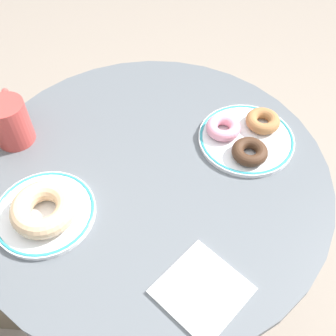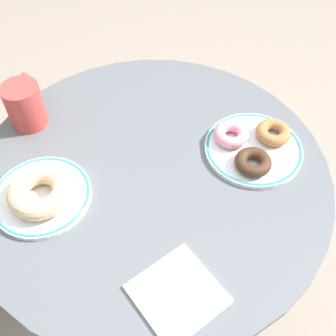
{
  "view_description": "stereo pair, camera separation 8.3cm",
  "coord_description": "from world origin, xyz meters",
  "px_view_note": "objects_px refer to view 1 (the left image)",
  "views": [
    {
      "loc": [
        -0.28,
        -0.44,
        1.44
      ],
      "look_at": [
        0.03,
        -0.02,
        0.79
      ],
      "focal_mm": 43.97,
      "sensor_mm": 36.0,
      "label": 1
    },
    {
      "loc": [
        -0.2,
        -0.48,
        1.44
      ],
      "look_at": [
        0.03,
        -0.02,
        0.79
      ],
      "focal_mm": 43.97,
      "sensor_mm": 36.0,
      "label": 2
    }
  ],
  "objects_px": {
    "donut_chocolate": "(250,152)",
    "plate_left": "(45,213)",
    "plate_right": "(246,139)",
    "donut_cinnamon": "(263,121)",
    "coffee_mug": "(10,121)",
    "cafe_table": "(154,232)",
    "donut_pink_frosted": "(223,128)",
    "paper_napkin": "(202,290)",
    "donut_glazed": "(44,209)"
  },
  "relations": [
    {
      "from": "donut_glazed",
      "to": "donut_chocolate",
      "type": "xyz_separation_m",
      "value": [
        0.41,
        -0.12,
        -0.01
      ]
    },
    {
      "from": "donut_glazed",
      "to": "donut_chocolate",
      "type": "distance_m",
      "value": 0.42
    },
    {
      "from": "donut_cinnamon",
      "to": "donut_pink_frosted",
      "type": "xyz_separation_m",
      "value": [
        -0.08,
        0.04,
        0.0
      ]
    },
    {
      "from": "plate_left",
      "to": "donut_chocolate",
      "type": "bearing_deg",
      "value": -17.26
    },
    {
      "from": "donut_cinnamon",
      "to": "plate_left",
      "type": "bearing_deg",
      "value": 171.08
    },
    {
      "from": "plate_right",
      "to": "paper_napkin",
      "type": "bearing_deg",
      "value": -144.45
    },
    {
      "from": "cafe_table",
      "to": "donut_chocolate",
      "type": "height_order",
      "value": "donut_chocolate"
    },
    {
      "from": "donut_cinnamon",
      "to": "donut_chocolate",
      "type": "height_order",
      "value": "same"
    },
    {
      "from": "plate_left",
      "to": "donut_pink_frosted",
      "type": "distance_m",
      "value": 0.41
    },
    {
      "from": "donut_cinnamon",
      "to": "paper_napkin",
      "type": "bearing_deg",
      "value": -147.94
    },
    {
      "from": "plate_right",
      "to": "donut_pink_frosted",
      "type": "height_order",
      "value": "donut_pink_frosted"
    },
    {
      "from": "donut_glazed",
      "to": "donut_pink_frosted",
      "type": "height_order",
      "value": "donut_glazed"
    },
    {
      "from": "plate_left",
      "to": "plate_right",
      "type": "bearing_deg",
      "value": -10.87
    },
    {
      "from": "donut_glazed",
      "to": "paper_napkin",
      "type": "height_order",
      "value": "donut_glazed"
    },
    {
      "from": "donut_cinnamon",
      "to": "donut_chocolate",
      "type": "xyz_separation_m",
      "value": [
        -0.08,
        -0.05,
        0.0
      ]
    },
    {
      "from": "plate_right",
      "to": "donut_glazed",
      "type": "bearing_deg",
      "value": 170.36
    },
    {
      "from": "donut_cinnamon",
      "to": "paper_napkin",
      "type": "relative_size",
      "value": 0.57
    },
    {
      "from": "plate_right",
      "to": "coffee_mug",
      "type": "xyz_separation_m",
      "value": [
        -0.4,
        0.3,
        0.04
      ]
    },
    {
      "from": "plate_left",
      "to": "coffee_mug",
      "type": "distance_m",
      "value": 0.23
    },
    {
      "from": "paper_napkin",
      "to": "coffee_mug",
      "type": "relative_size",
      "value": 1.07
    },
    {
      "from": "donut_chocolate",
      "to": "plate_left",
      "type": "bearing_deg",
      "value": 162.74
    },
    {
      "from": "donut_pink_frosted",
      "to": "coffee_mug",
      "type": "xyz_separation_m",
      "value": [
        -0.37,
        0.26,
        0.03
      ]
    },
    {
      "from": "plate_right",
      "to": "donut_cinnamon",
      "type": "distance_m",
      "value": 0.06
    },
    {
      "from": "donut_chocolate",
      "to": "coffee_mug",
      "type": "height_order",
      "value": "coffee_mug"
    },
    {
      "from": "donut_chocolate",
      "to": "paper_napkin",
      "type": "xyz_separation_m",
      "value": [
        -0.26,
        -0.17,
        -0.02
      ]
    },
    {
      "from": "plate_right",
      "to": "coffee_mug",
      "type": "height_order",
      "value": "coffee_mug"
    },
    {
      "from": "donut_chocolate",
      "to": "coffee_mug",
      "type": "relative_size",
      "value": 0.61
    },
    {
      "from": "plate_right",
      "to": "donut_cinnamon",
      "type": "relative_size",
      "value": 2.77
    },
    {
      "from": "donut_cinnamon",
      "to": "donut_chocolate",
      "type": "relative_size",
      "value": 1.0
    },
    {
      "from": "donut_glazed",
      "to": "donut_cinnamon",
      "type": "distance_m",
      "value": 0.5
    },
    {
      "from": "cafe_table",
      "to": "donut_glazed",
      "type": "bearing_deg",
      "value": 173.57
    },
    {
      "from": "cafe_table",
      "to": "paper_napkin",
      "type": "height_order",
      "value": "paper_napkin"
    },
    {
      "from": "coffee_mug",
      "to": "donut_chocolate",
      "type": "bearing_deg",
      "value": -43.17
    },
    {
      "from": "plate_right",
      "to": "paper_napkin",
      "type": "height_order",
      "value": "plate_right"
    },
    {
      "from": "plate_right",
      "to": "donut_cinnamon",
      "type": "height_order",
      "value": "donut_cinnamon"
    },
    {
      "from": "plate_left",
      "to": "donut_chocolate",
      "type": "distance_m",
      "value": 0.42
    },
    {
      "from": "coffee_mug",
      "to": "donut_pink_frosted",
      "type": "bearing_deg",
      "value": -35.23
    },
    {
      "from": "cafe_table",
      "to": "coffee_mug",
      "type": "bearing_deg",
      "value": 125.63
    },
    {
      "from": "plate_right",
      "to": "donut_pink_frosted",
      "type": "relative_size",
      "value": 2.77
    },
    {
      "from": "cafe_table",
      "to": "plate_left",
      "type": "xyz_separation_m",
      "value": [
        -0.22,
        0.03,
        0.25
      ]
    },
    {
      "from": "donut_pink_frosted",
      "to": "donut_chocolate",
      "type": "bearing_deg",
      "value": -90.86
    },
    {
      "from": "coffee_mug",
      "to": "donut_cinnamon",
      "type": "bearing_deg",
      "value": -33.2
    },
    {
      "from": "donut_glazed",
      "to": "coffee_mug",
      "type": "bearing_deg",
      "value": 80.86
    },
    {
      "from": "plate_left",
      "to": "donut_glazed",
      "type": "height_order",
      "value": "donut_glazed"
    },
    {
      "from": "plate_right",
      "to": "cafe_table",
      "type": "bearing_deg",
      "value": 167.2
    },
    {
      "from": "plate_right",
      "to": "donut_pink_frosted",
      "type": "xyz_separation_m",
      "value": [
        -0.03,
        0.04,
        0.02
      ]
    },
    {
      "from": "donut_glazed",
      "to": "plate_right",
      "type": "bearing_deg",
      "value": -9.64
    },
    {
      "from": "cafe_table",
      "to": "donut_pink_frosted",
      "type": "height_order",
      "value": "donut_pink_frosted"
    },
    {
      "from": "donut_glazed",
      "to": "cafe_table",
      "type": "bearing_deg",
      "value": -6.43
    },
    {
      "from": "cafe_table",
      "to": "donut_cinnamon",
      "type": "relative_size",
      "value": 10.28
    }
  ]
}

